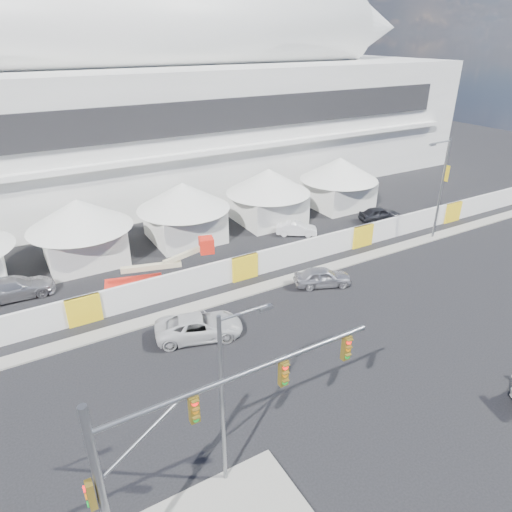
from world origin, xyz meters
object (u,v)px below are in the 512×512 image
boom_lift (144,281)px  lot_car_b (380,214)px  lot_car_a (297,229)px  streetlight_curb (441,183)px  streetlight_median (227,391)px  lot_car_c (14,288)px  traffic_mast (167,467)px  sedan_silver (323,277)px  pickup_curb (199,326)px

boom_lift → lot_car_b: bearing=19.9°
lot_car_a → streetlight_curb: streetlight_curb is taller
lot_car_a → streetlight_median: bearing=173.5°
lot_car_a → lot_car_c: (-24.13, 0.83, 0.16)m
lot_car_a → traffic_mast: bearing=171.3°
sedan_silver → streetlight_curb: size_ratio=0.46×
lot_car_c → streetlight_curb: bearing=-100.1°
lot_car_a → streetlight_median: streetlight_median is taller
streetlight_median → pickup_curb: bearing=73.3°
pickup_curb → lot_car_c: lot_car_c is taller
lot_car_c → boom_lift: (8.30, -4.25, 0.29)m
lot_car_a → lot_car_b: (9.42, -1.26, 0.10)m
pickup_curb → lot_car_b: 25.58m
lot_car_b → streetlight_curb: bearing=-154.6°
streetlight_median → lot_car_a: bearing=49.2°
lot_car_b → streetlight_curb: size_ratio=0.46×
lot_car_c → streetlight_median: streetlight_median is taller
lot_car_c → lot_car_b: bearing=-90.9°
sedan_silver → lot_car_c: lot_car_c is taller
lot_car_b → traffic_mast: traffic_mast is taller
lot_car_c → streetlight_median: bearing=-160.0°
lot_car_a → boom_lift: size_ratio=0.47×
sedan_silver → streetlight_median: bearing=151.9°
pickup_curb → lot_car_b: size_ratio=1.28×
sedan_silver → lot_car_b: sedan_silver is taller
pickup_curb → streetlight_curb: streetlight_curb is taller
traffic_mast → lot_car_a: bearing=47.0°
streetlight_curb → boom_lift: streetlight_curb is taller
streetlight_median → boom_lift: 17.39m
lot_car_a → lot_car_b: bearing=-63.3°
pickup_curb → lot_car_c: (-9.60, 11.07, 0.03)m
sedan_silver → lot_car_c: size_ratio=0.79×
boom_lift → pickup_curb: bearing=-64.2°
lot_car_c → streetlight_curb: (34.55, -7.83, 4.57)m
lot_car_b → lot_car_c: bearing=102.1°
pickup_curb → boom_lift: 6.96m
lot_car_b → boom_lift: boom_lift is taller
traffic_mast → streetlight_median: size_ratio=1.28×
sedan_silver → lot_car_c: bearing=86.6°
lot_car_c → traffic_mast: 23.59m
lot_car_a → streetlight_curb: bearing=-89.6°
sedan_silver → lot_car_a: bearing=-0.8°
lot_car_b → sedan_silver: bearing=135.7°
streetlight_curb → streetlight_median: bearing=-154.6°
lot_car_b → boom_lift: 25.36m
pickup_curb → streetlight_curb: (24.95, 3.25, 4.61)m
lot_car_c → boom_lift: 9.32m
lot_car_b → streetlight_median: size_ratio=0.52×
streetlight_curb → pickup_curb: bearing=-172.6°
lot_car_b → boom_lift: (-25.26, -2.16, 0.36)m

